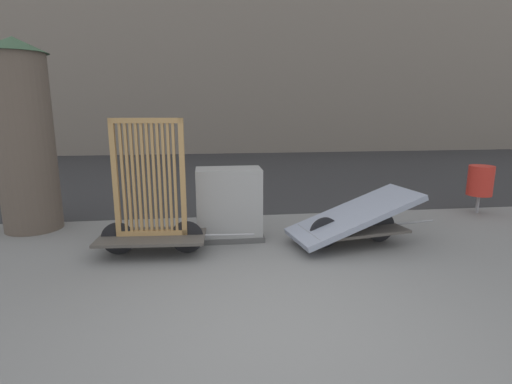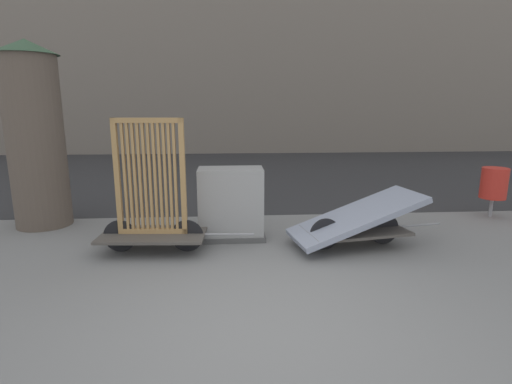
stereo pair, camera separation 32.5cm
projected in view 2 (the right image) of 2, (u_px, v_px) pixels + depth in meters
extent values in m
plane|color=slate|center=(272.00, 333.00, 3.69)|extent=(60.00, 60.00, 0.00)
cube|color=#2D2D30|center=(242.00, 172.00, 12.47)|extent=(56.00, 9.99, 0.01)
cube|color=slate|center=(236.00, 11.00, 17.97)|extent=(48.00, 4.00, 12.39)
cube|color=#4C4742|center=(154.00, 235.00, 5.70)|extent=(1.52, 0.87, 0.04)
cylinder|color=black|center=(187.00, 236.00, 5.70)|extent=(0.47, 0.06, 0.46)
cylinder|color=black|center=(120.00, 236.00, 5.70)|extent=(0.47, 0.06, 0.46)
cylinder|color=gray|center=(230.00, 234.00, 5.70)|extent=(0.70, 0.07, 0.03)
cube|color=#A87F4C|center=(153.00, 231.00, 5.68)|extent=(0.98, 0.13, 0.07)
cube|color=#A87F4C|center=(147.00, 120.00, 5.35)|extent=(0.98, 0.13, 0.07)
cube|color=#A87F4C|center=(117.00, 177.00, 5.51)|extent=(0.07, 0.07, 1.62)
cube|color=#A87F4C|center=(183.00, 177.00, 5.52)|extent=(0.07, 0.07, 1.62)
cube|color=#A87F4C|center=(125.00, 177.00, 5.52)|extent=(0.04, 0.05, 1.55)
cube|color=#A87F4C|center=(130.00, 177.00, 5.52)|extent=(0.04, 0.05, 1.55)
cube|color=#A87F4C|center=(135.00, 177.00, 5.52)|extent=(0.04, 0.05, 1.55)
cube|color=#A87F4C|center=(140.00, 177.00, 5.52)|extent=(0.04, 0.05, 1.55)
cube|color=#A87F4C|center=(145.00, 177.00, 5.52)|extent=(0.04, 0.05, 1.55)
cube|color=#A87F4C|center=(150.00, 177.00, 5.52)|extent=(0.04, 0.05, 1.55)
cube|color=#A87F4C|center=(155.00, 177.00, 5.52)|extent=(0.04, 0.05, 1.55)
cube|color=#A87F4C|center=(160.00, 177.00, 5.52)|extent=(0.04, 0.05, 1.55)
cube|color=#A87F4C|center=(165.00, 177.00, 5.52)|extent=(0.04, 0.05, 1.55)
cube|color=#A87F4C|center=(170.00, 177.00, 5.52)|extent=(0.04, 0.05, 1.55)
cube|color=#A87F4C|center=(175.00, 177.00, 5.52)|extent=(0.04, 0.05, 1.55)
cube|color=#4C4742|center=(355.00, 230.00, 5.89)|extent=(1.59, 1.03, 0.04)
cylinder|color=black|center=(384.00, 229.00, 6.00)|extent=(0.46, 0.12, 0.46)
cylinder|color=black|center=(325.00, 234.00, 5.78)|extent=(0.46, 0.12, 0.46)
cylinder|color=gray|center=(419.00, 225.00, 6.14)|extent=(0.69, 0.15, 0.03)
cube|color=#8C93A8|center=(356.00, 216.00, 5.84)|extent=(2.01, 1.20, 0.68)
cube|color=#4C4C4C|center=(231.00, 235.00, 6.33)|extent=(1.05, 0.60, 0.08)
cube|color=gray|center=(231.00, 204.00, 6.22)|extent=(0.99, 0.54, 1.12)
cylinder|color=gray|center=(491.00, 207.00, 7.52)|extent=(0.06, 0.06, 0.35)
cylinder|color=red|center=(494.00, 183.00, 7.42)|extent=(0.46, 0.46, 0.57)
cylinder|color=brown|center=(36.00, 143.00, 6.72)|extent=(0.91, 0.91, 2.86)
cone|color=#335138|center=(25.00, 46.00, 6.39)|extent=(1.02, 1.02, 0.24)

